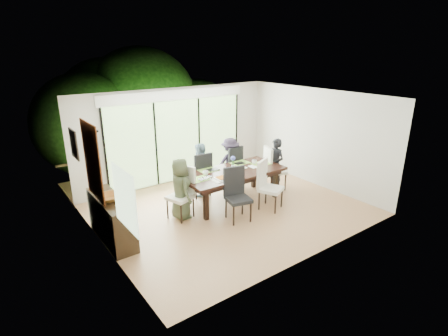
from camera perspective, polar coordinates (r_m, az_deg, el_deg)
floor at (r=8.54m, az=1.00°, el=-6.83°), size 6.00×5.00×0.01m
ceiling at (r=7.75m, az=1.11°, el=11.50°), size 6.00×5.00×0.01m
wall_back at (r=10.08m, az=-7.63°, el=5.28°), size 6.00×0.02×2.70m
wall_front at (r=6.35m, az=14.90°, el=-3.61°), size 6.00×0.02×2.70m
wall_left at (r=6.76m, az=-19.75°, el=-2.69°), size 0.02×5.00×2.70m
wall_right at (r=10.09m, az=14.86°, el=4.81°), size 0.02×5.00×2.70m
glass_doors at (r=10.08m, az=-7.49°, el=4.41°), size 4.20×0.02×2.30m
blinds_header at (r=9.83m, az=-7.79°, el=11.75°), size 4.40×0.06×0.28m
mullion_a at (r=9.30m, az=-18.84°, el=2.27°), size 0.05×0.04×2.30m
mullion_b at (r=9.77m, az=-11.05°, el=3.74°), size 0.05×0.04×2.30m
mullion_c at (r=10.42m, az=-4.08°, el=5.00°), size 0.05×0.04×2.30m
mullion_d at (r=11.20m, az=2.01°, el=6.04°), size 0.05×0.04×2.30m
side_window at (r=5.65m, az=-15.90°, el=-4.92°), size 0.02×0.90×1.00m
deck at (r=11.24m, az=-9.52°, el=-0.81°), size 6.00×1.80×0.10m
rail_top at (r=11.75m, az=-11.46°, el=3.02°), size 6.00×0.08×0.06m
foliage_left at (r=11.89m, az=-21.74°, el=6.65°), size 3.20×3.20×3.20m
foliage_mid at (r=13.08m, az=-13.25°, el=10.13°), size 4.00×4.00×4.00m
foliage_right at (r=13.29m, az=-4.48°, el=8.34°), size 2.80×2.80×2.80m
foliage_far at (r=13.41m, az=-18.36°, el=9.10°), size 3.60×3.60×3.60m
table_top at (r=8.67m, az=1.40°, el=-0.70°), size 2.65×1.21×0.07m
table_apron at (r=8.70m, az=1.40°, el=-1.31°), size 2.43×0.99×0.11m
table_leg_fl at (r=7.93m, az=-2.95°, el=-5.93°), size 0.10×0.10×0.76m
table_leg_fr at (r=9.18m, az=8.38°, el=-2.50°), size 0.10×0.10×0.76m
table_leg_bl at (r=8.60m, az=-6.11°, el=-3.94°), size 0.10×0.10×0.76m
table_leg_br at (r=9.77m, az=4.88°, el=-1.02°), size 0.10×0.10×0.76m
chair_left_end at (r=7.98m, az=-7.21°, el=-4.11°), size 0.64×0.64×1.21m
chair_right_end at (r=9.67m, az=8.46°, el=0.04°), size 0.65×0.65×1.21m
chair_far_left at (r=9.15m, az=-4.09°, el=-0.91°), size 0.54×0.54×1.21m
chair_far_right at (r=9.68m, az=0.91°, el=0.29°), size 0.55×0.55×1.21m
chair_near_left at (r=7.82m, az=2.37°, el=-4.47°), size 0.61×0.61×1.21m
chair_near_right at (r=8.43m, az=7.71°, el=-2.83°), size 0.67×0.67×1.21m
person_left_end at (r=7.94m, az=-7.12°, el=-3.39°), size 0.47×0.70×1.42m
person_right_end at (r=9.62m, az=8.41°, el=0.61°), size 0.43×0.67×1.42m
person_far_left at (r=9.10m, az=-4.04°, el=-0.32°), size 0.73×0.54×1.42m
person_far_right at (r=9.64m, az=0.99°, el=0.85°), size 0.75×0.57×1.42m
placemat_left at (r=8.15m, az=-3.91°, el=-1.79°), size 0.49×0.35×0.01m
placemat_right at (r=9.24m, az=6.09°, el=0.70°), size 0.49×0.35×0.01m
placemat_far_l at (r=8.72m, az=-2.55°, el=-0.34°), size 0.49×0.35×0.01m
placemat_far_r at (r=9.28m, az=2.60°, el=0.87°), size 0.49×0.35×0.01m
placemat_paper at (r=8.12m, az=-0.39°, el=-1.81°), size 0.49×0.35×0.01m
tablet_far_l at (r=8.73m, az=-1.82°, el=-0.24°), size 0.29×0.20×0.01m
tablet_far_r at (r=9.21m, az=2.55°, el=0.79°), size 0.26×0.19×0.01m
papers at (r=9.04m, az=5.12°, el=0.32°), size 0.33×0.24×0.00m
platter_base at (r=8.12m, az=-0.39°, el=-1.70°), size 0.29×0.29×0.03m
platter_snacks at (r=8.11m, az=-0.39°, el=-1.57°), size 0.22×0.22×0.02m
vase at (r=8.70m, az=1.47°, el=0.07°), size 0.09×0.09×0.13m
hyacinth_stems at (r=8.66m, az=1.48°, el=0.90°), size 0.04×0.04×0.18m
hyacinth_blooms at (r=8.63m, az=1.48°, el=1.60°), size 0.12×0.12×0.12m
laptop at (r=8.12m, az=-2.93°, el=-1.77°), size 0.41×0.32×0.03m
cup_a at (r=8.38m, az=-3.02°, el=-0.82°), size 0.19×0.19×0.11m
cup_b at (r=8.66m, az=2.60°, el=-0.16°), size 0.14×0.14×0.10m
cup_c at (r=9.20m, az=4.98°, el=0.98°), size 0.14×0.14×0.11m
book at (r=8.84m, az=2.49°, el=-0.02°), size 0.19×0.26×0.02m
sideboard at (r=7.46m, az=-17.87°, el=-7.94°), size 0.46×1.62×0.91m
bowl at (r=7.16m, az=-18.02°, el=-4.57°), size 0.48×0.48×0.12m
candlestick_base at (r=7.57m, az=-19.10°, el=-3.69°), size 0.10×0.10×0.04m
candlestick_shaft at (r=7.36m, az=-19.63°, el=0.90°), size 0.02×0.02×1.27m
candlestick_pan at (r=7.20m, az=-20.19°, el=5.65°), size 0.10×0.10×0.03m
candle at (r=7.19m, az=-20.24°, el=6.12°), size 0.04×0.04×0.10m
tapestry at (r=7.03m, az=-20.73°, el=1.04°), size 0.02×1.00×1.50m
art_frame at (r=8.23m, az=-23.32°, el=3.61°), size 0.03×0.55×0.65m
art_canvas at (r=8.24m, az=-23.19°, el=3.63°), size 0.01×0.45×0.55m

